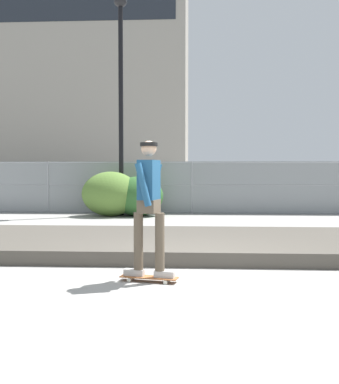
# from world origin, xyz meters

# --- Properties ---
(ground_plane) EXTENTS (120.00, 120.00, 0.00)m
(ground_plane) POSITION_xyz_m (0.00, 0.00, 0.00)
(ground_plane) COLOR gray
(gravel_berm) EXTENTS (14.87, 3.47, 0.25)m
(gravel_berm) POSITION_xyz_m (0.00, 2.32, 0.12)
(gravel_berm) COLOR #4C473F
(gravel_berm) RESTS_ON ground_plane
(skateboard) EXTENTS (0.82, 0.36, 0.07)m
(skateboard) POSITION_xyz_m (-0.48, -0.32, 0.06)
(skateboard) COLOR #9E5B33
(skateboard) RESTS_ON ground_plane
(skater) EXTENTS (0.72, 0.62, 1.86)m
(skater) POSITION_xyz_m (-0.48, -0.32, 1.14)
(skater) COLOR #B2ADA8
(skater) RESTS_ON skateboard
(chain_fence) EXTENTS (20.73, 0.06, 1.85)m
(chain_fence) POSITION_xyz_m (0.00, 9.85, 0.93)
(chain_fence) COLOR gray
(chain_fence) RESTS_ON ground_plane
(street_lamp) EXTENTS (0.44, 0.44, 7.40)m
(street_lamp) POSITION_xyz_m (-2.41, 9.22, 4.55)
(street_lamp) COLOR black
(street_lamp) RESTS_ON ground_plane
(parked_car_near) EXTENTS (4.54, 2.23, 1.66)m
(parked_car_near) POSITION_xyz_m (-2.72, 13.03, 0.84)
(parked_car_near) COLOR silver
(parked_car_near) RESTS_ON ground_plane
(parked_car_mid) EXTENTS (4.48, 2.12, 1.66)m
(parked_car_mid) POSITION_xyz_m (3.35, 12.74, 0.84)
(parked_car_mid) COLOR navy
(parked_car_mid) RESTS_ON ground_plane
(library_building) EXTENTS (20.21, 13.15, 24.72)m
(library_building) POSITION_xyz_m (-10.88, 39.14, 12.36)
(library_building) COLOR gray
(library_building) RESTS_ON ground_plane
(shrub_left) EXTENTS (1.93, 1.58, 1.49)m
(shrub_left) POSITION_xyz_m (-2.71, 8.81, 0.75)
(shrub_left) COLOR #567A33
(shrub_left) RESTS_ON ground_plane
(shrub_center) EXTENTS (1.73, 1.41, 1.33)m
(shrub_center) POSITION_xyz_m (-1.80, 8.88, 0.67)
(shrub_center) COLOR #2D5B28
(shrub_center) RESTS_ON ground_plane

